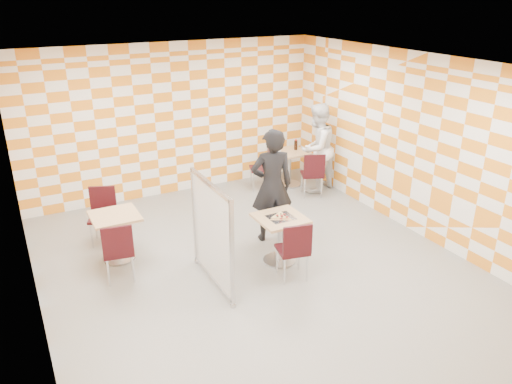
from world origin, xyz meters
TOP-DOWN VIEW (x-y plane):
  - room_shell at (0.00, 0.54)m, footprint 7.00×7.00m
  - main_table at (0.41, 0.02)m, footprint 0.70×0.70m
  - second_table at (2.22, 2.72)m, footprint 0.70×0.70m
  - empty_table at (-1.76, 1.26)m, footprint 0.70×0.70m
  - chair_main_front at (0.32, -0.55)m, footprint 0.50×0.51m
  - chair_second_front at (2.29, 1.93)m, footprint 0.56×0.56m
  - chair_second_side at (1.66, 2.78)m, footprint 0.55×0.54m
  - chair_empty_near at (-1.89, 0.57)m, footprint 0.48×0.49m
  - chair_empty_far at (-1.80, 1.98)m, footprint 0.55×0.55m
  - partition at (-0.73, -0.09)m, footprint 0.08×1.38m
  - man_dark at (0.68, 0.75)m, footprint 0.78×0.60m
  - man_white at (2.55, 2.21)m, footprint 1.08×0.96m
  - pizza_on_foil at (0.41, 0.00)m, footprint 0.40×0.40m
  - sport_bottle at (2.03, 2.81)m, footprint 0.06×0.06m
  - soda_bottle at (2.40, 2.76)m, footprint 0.07×0.07m

SIDE VIEW (x-z plane):
  - main_table at x=0.41m, z-range 0.13..0.88m
  - second_table at x=2.22m, z-range 0.13..0.88m
  - empty_table at x=-1.76m, z-range 0.13..0.88m
  - chair_main_front at x=0.32m, z-range 0.08..1.01m
  - chair_second_front at x=2.29m, z-range 0.08..1.01m
  - chair_second_side at x=1.66m, z-range 0.08..1.01m
  - chair_empty_near at x=-1.89m, z-range 0.08..1.01m
  - chair_empty_far at x=-1.80m, z-range 0.08..1.01m
  - pizza_on_foil at x=0.41m, z-range 0.74..0.79m
  - partition at x=-0.73m, z-range 0.02..1.57m
  - sport_bottle at x=2.03m, z-range 0.74..0.94m
  - soda_bottle at x=2.40m, z-range 0.74..0.97m
  - man_white at x=2.55m, z-range 0.00..1.83m
  - man_dark at x=0.68m, z-range 0.00..1.90m
  - room_shell at x=0.00m, z-range -2.00..5.00m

